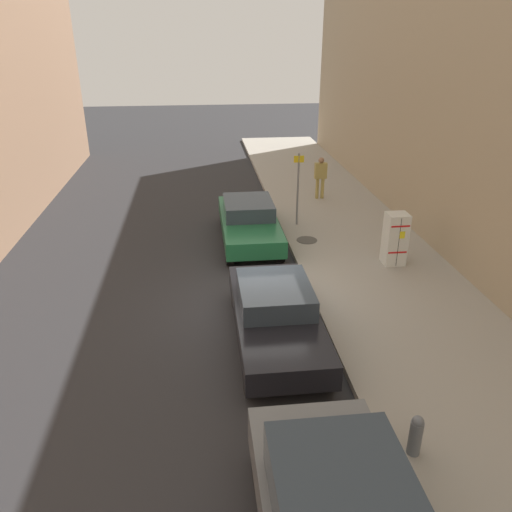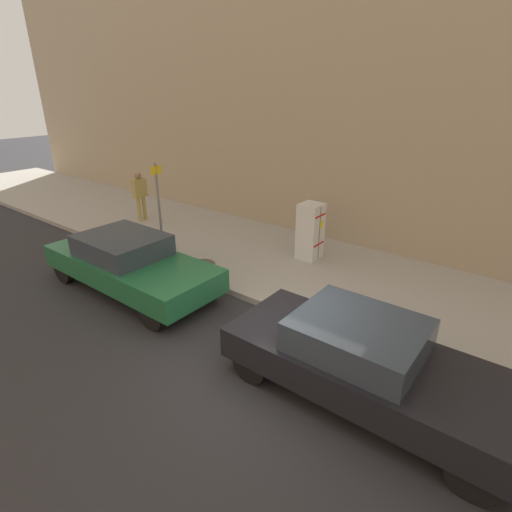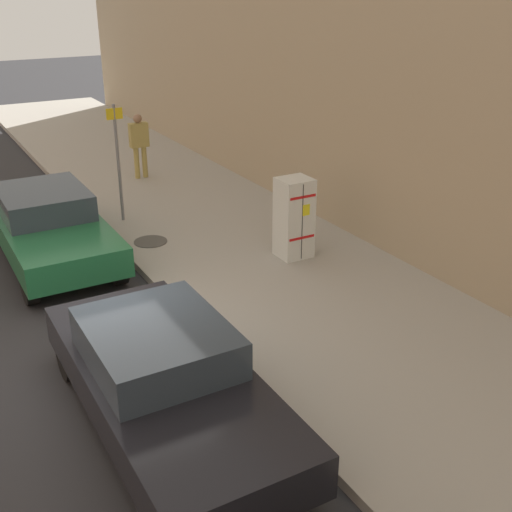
{
  "view_description": "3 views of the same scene",
  "coord_description": "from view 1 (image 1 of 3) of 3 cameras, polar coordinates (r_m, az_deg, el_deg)",
  "views": [
    {
      "loc": [
        1.28,
        11.41,
        6.67
      ],
      "look_at": [
        -0.21,
        -1.64,
        0.73
      ],
      "focal_mm": 35.0,
      "sensor_mm": 36.0,
      "label": 1
    },
    {
      "loc": [
        4.85,
        3.36,
        4.74
      ],
      "look_at": [
        -2.47,
        -2.32,
        0.77
      ],
      "focal_mm": 28.0,
      "sensor_mm": 36.0,
      "label": 2
    },
    {
      "loc": [
        2.01,
        7.97,
        5.3
      ],
      "look_at": [
        -2.42,
        0.16,
        1.37
      ],
      "focal_mm": 45.0,
      "sensor_mm": 36.0,
      "label": 3
    }
  ],
  "objects": [
    {
      "name": "fire_hydrant",
      "position": [
        9.19,
        17.79,
        -18.85
      ],
      "size": [
        0.22,
        0.22,
        0.78
      ],
      "color": "slate",
      "rests_on": "sidewalk_slab"
    },
    {
      "name": "ground_plane",
      "position": [
        13.27,
        -0.09,
        -5.84
      ],
      "size": [
        80.0,
        80.0,
        0.0
      ],
      "primitive_type": "plane",
      "color": "#28282B"
    },
    {
      "name": "manhole_cover",
      "position": [
        17.1,
        5.83,
        1.82
      ],
      "size": [
        0.7,
        0.7,
        0.02
      ],
      "primitive_type": "cylinder",
      "color": "#47443F",
      "rests_on": "sidewalk_slab"
    },
    {
      "name": "discarded_refrigerator",
      "position": [
        15.6,
        15.61,
        1.9
      ],
      "size": [
        0.63,
        0.59,
        1.6
      ],
      "color": "silver",
      "rests_on": "sidewalk_slab"
    },
    {
      "name": "sidewalk_slab",
      "position": [
        14.15,
        15.8,
        -4.45
      ],
      "size": [
        4.63,
        44.0,
        0.16
      ],
      "primitive_type": "cube",
      "color": "#9E998E",
      "rests_on": "ground"
    },
    {
      "name": "parked_sedan_dark",
      "position": [
        11.6,
        2.27,
        -6.58
      ],
      "size": [
        1.86,
        4.66,
        1.38
      ],
      "color": "black",
      "rests_on": "ground"
    },
    {
      "name": "parked_sedan_green",
      "position": [
        17.12,
        -0.81,
        4.05
      ],
      "size": [
        1.86,
        4.79,
        1.41
      ],
      "color": "#1E6038",
      "rests_on": "ground"
    },
    {
      "name": "pedestrian_walking_far",
      "position": [
        21.32,
        7.39,
        9.21
      ],
      "size": [
        0.51,
        0.24,
        1.76
      ],
      "rotation": [
        0.0,
        0.0,
        3.07
      ],
      "color": "#A8934C",
      "rests_on": "sidewalk_slab"
    },
    {
      "name": "street_sign_post",
      "position": [
        18.06,
        4.81,
        8.02
      ],
      "size": [
        0.36,
        0.07,
        2.63
      ],
      "color": "slate",
      "rests_on": "sidewalk_slab"
    }
  ]
}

